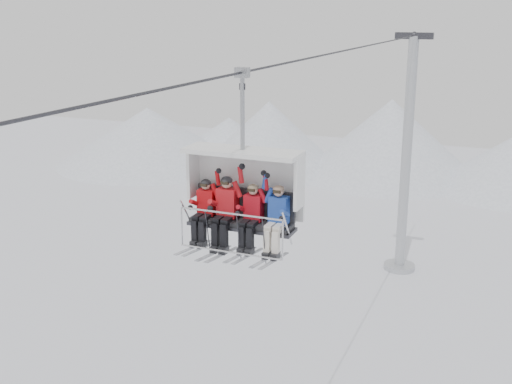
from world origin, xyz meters
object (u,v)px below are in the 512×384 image
at_px(skier_far_left, 205,208).
at_px(skier_center_left, 226,209).
at_px(chairlift_carrier, 245,187).
at_px(skier_center_right, 252,214).
at_px(lift_tower_right, 405,173).
at_px(skier_far_right, 277,217).

xyz_separation_m(skier_far_left, skier_center_left, (0.53, 0.01, 0.05)).
bearing_deg(chairlift_carrier, skier_center_right, -47.51).
distance_m(skier_center_left, skier_center_right, 0.65).
xyz_separation_m(lift_tower_right, skier_center_left, (-0.35, -22.94, 4.48)).
bearing_deg(skier_far_left, skier_center_left, 1.51).
distance_m(skier_center_left, skier_far_right, 1.25).
relative_size(lift_tower_right, chairlift_carrier, 3.38).
relative_size(chairlift_carrier, skier_far_left, 2.36).
distance_m(lift_tower_right, skier_far_right, 23.39).
relative_size(skier_center_left, skier_far_right, 1.05).
bearing_deg(chairlift_carrier, skier_far_right, -19.31).
height_order(skier_center_right, skier_far_right, skier_far_right).
height_order(lift_tower_right, skier_center_right, lift_tower_right).
xyz_separation_m(chairlift_carrier, skier_far_left, (-0.88, -0.32, -0.53)).
bearing_deg(skier_far_left, chairlift_carrier, 19.81).
distance_m(chairlift_carrier, skier_far_right, 1.07).
height_order(skier_center_left, skier_far_right, skier_center_left).
height_order(lift_tower_right, chairlift_carrier, lift_tower_right).
xyz_separation_m(lift_tower_right, chairlift_carrier, (0.00, -22.64, 4.95)).
bearing_deg(skier_far_right, skier_center_right, -179.58).
xyz_separation_m(lift_tower_right, skier_far_right, (0.89, -22.95, 4.44)).
xyz_separation_m(skier_far_left, skier_far_right, (1.77, 0.01, 0.02)).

